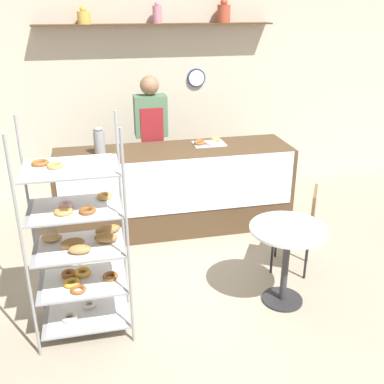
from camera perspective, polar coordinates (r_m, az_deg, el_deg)
The scene contains 9 objects.
ground_plane at distance 4.25m, azimuth 1.47°, elevation -12.73°, with size 14.00×14.00×0.00m, color gray.
back_wall at distance 6.13m, azimuth -4.48°, elevation 12.44°, with size 10.00×0.30×2.70m.
display_counter at distance 5.20m, azimuth -2.17°, elevation 0.38°, with size 2.66×0.73×0.96m.
pastry_rack at distance 3.55m, azimuth -14.09°, elevation -6.54°, with size 0.73×0.53×1.74m.
person_worker at distance 5.51m, azimuth -5.18°, elevation 6.70°, with size 0.38×0.23×1.70m.
cafe_table at distance 3.95m, azimuth 11.97°, elevation -6.83°, with size 0.66×0.66×0.74m.
cafe_chair at distance 4.47m, azimuth 13.83°, elevation -3.66°, with size 0.52×0.52×0.86m.
coffee_carafe at distance 4.93m, azimuth -11.70°, elevation 6.37°, with size 0.12×0.12×0.31m.
donut_tray_counter at distance 5.23m, azimuth 2.02°, elevation 6.32°, with size 0.37×0.26×0.05m.
Camera 1 is at (-0.86, -3.34, 2.48)m, focal length 42.00 mm.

